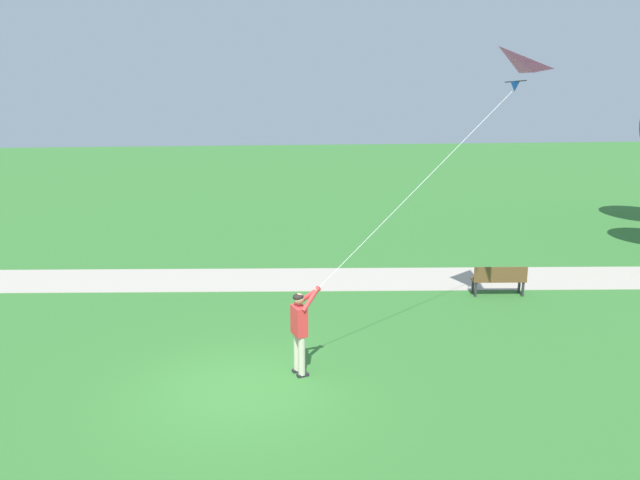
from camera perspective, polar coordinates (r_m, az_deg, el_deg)
name	(u,v)px	position (r m, az deg, el deg)	size (l,w,h in m)	color
ground_plane	(239,390)	(12.28, -7.54, -13.67)	(120.00, 120.00, 0.00)	#33702D
walkway_path	(305,279)	(19.00, -1.41, -3.66)	(2.40, 32.00, 0.02)	#ADA393
person_kite_flyer	(300,326)	(12.41, -1.86, -7.97)	(0.50, 0.63, 1.83)	#232328
flying_kite	(498,72)	(14.26, 16.21, 14.76)	(2.47, 4.69, 4.64)	#E02D9E
park_bench_near_walkway	(499,278)	(18.07, 16.31, -3.43)	(0.60, 1.54, 0.88)	brown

